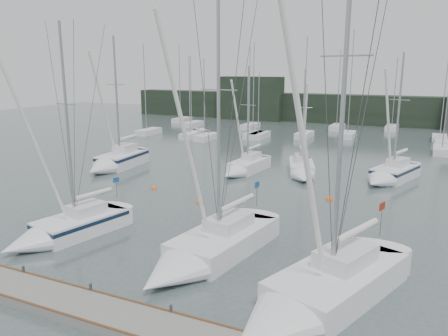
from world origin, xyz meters
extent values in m
plane|color=#485756|center=(0.00, 0.00, 0.00)|extent=(160.00, 160.00, 0.00)
cube|color=slate|center=(0.00, -5.00, 0.20)|extent=(24.00, 2.00, 0.40)
cube|color=black|center=(0.00, 62.00, 2.50)|extent=(90.00, 4.00, 5.00)
cube|color=black|center=(-20.00, 60.00, 4.00)|extent=(12.00, 3.00, 8.00)
cube|color=white|center=(12.07, 47.43, 0.35)|extent=(1.80, 4.50, 0.90)
cylinder|color=#9B9EA2|center=(12.07, 46.93, 7.73)|extent=(0.12, 0.12, 13.86)
cube|color=white|center=(-2.51, 53.06, 0.35)|extent=(1.80, 4.50, 0.90)
cylinder|color=#9B9EA2|center=(-2.51, 52.56, 6.58)|extent=(0.12, 0.12, 11.55)
cube|color=white|center=(-26.81, 36.26, 0.35)|extent=(1.80, 4.50, 0.90)
cylinder|color=#9B9EA2|center=(-26.81, 35.76, 6.84)|extent=(0.12, 0.12, 12.09)
cube|color=white|center=(-11.48, 39.77, 0.35)|extent=(1.80, 4.50, 0.90)
cylinder|color=#9B9EA2|center=(-11.48, 39.27, 6.91)|extent=(0.12, 0.12, 12.23)
cube|color=white|center=(-5.16, 43.02, 0.35)|extent=(1.80, 4.50, 0.90)
cylinder|color=#9B9EA2|center=(-5.16, 42.52, 7.24)|extent=(0.12, 0.12, 12.88)
cube|color=white|center=(-16.77, 35.40, 0.35)|extent=(1.80, 4.50, 0.90)
cylinder|color=#9B9EA2|center=(-16.77, 34.90, 5.79)|extent=(0.12, 0.12, 9.99)
cube|color=white|center=(-19.39, 36.08, 0.35)|extent=(1.80, 4.50, 0.90)
cylinder|color=#9B9EA2|center=(-19.39, 35.58, 5.93)|extent=(0.12, 0.12, 10.27)
cube|color=white|center=(12.19, 38.11, 0.35)|extent=(1.80, 4.50, 0.90)
cylinder|color=#9B9EA2|center=(12.19, 37.61, 6.85)|extent=(0.12, 0.12, 12.10)
cube|color=white|center=(12.34, 43.12, 0.35)|extent=(1.80, 4.50, 0.90)
cylinder|color=#9B9EA2|center=(12.34, 42.62, 5.27)|extent=(0.12, 0.12, 8.94)
cube|color=white|center=(-15.53, 48.55, 0.35)|extent=(1.80, 4.50, 0.90)
cylinder|color=#9B9EA2|center=(-15.53, 48.05, 6.77)|extent=(0.12, 0.12, 11.95)
cube|color=white|center=(-25.16, 46.78, 0.35)|extent=(1.80, 4.50, 0.90)
cylinder|color=#9B9EA2|center=(-25.16, 46.28, 6.15)|extent=(0.12, 0.12, 10.71)
cube|color=white|center=(-10.74, 39.87, 0.35)|extent=(1.80, 4.50, 0.90)
cylinder|color=#9B9EA2|center=(-10.74, 39.37, 4.86)|extent=(0.12, 0.12, 8.12)
cube|color=white|center=(5.45, 55.80, 0.35)|extent=(1.80, 4.50, 0.90)
cylinder|color=#9B9EA2|center=(5.45, 55.30, 5.97)|extent=(0.12, 0.12, 10.35)
cube|color=white|center=(0.47, 45.47, 0.35)|extent=(1.80, 4.50, 0.90)
cylinder|color=#9B9EA2|center=(0.47, 44.97, 7.70)|extent=(0.12, 0.12, 13.79)
cube|color=white|center=(-29.83, 51.12, 0.35)|extent=(1.80, 4.50, 0.90)
cylinder|color=#9B9EA2|center=(-29.83, 50.62, 7.14)|extent=(0.12, 0.12, 12.68)
cube|color=white|center=(-7.84, 1.69, 0.40)|extent=(3.63, 5.64, 1.34)
cone|color=white|center=(-8.62, -1.95, 0.40)|extent=(3.00, 2.73, 2.59)
cube|color=silver|center=(-7.74, 2.13, 1.39)|extent=(1.83, 2.34, 0.63)
cylinder|color=#9B9EA2|center=(-7.91, 1.33, 6.58)|extent=(0.16, 0.16, 11.02)
cylinder|color=white|center=(-7.62, 2.71, 2.19)|extent=(0.78, 2.54, 0.25)
cube|color=#0D1C32|center=(-7.84, 1.69, 0.85)|extent=(3.65, 5.66, 0.22)
cube|color=#194C8B|center=(-7.25, 4.41, 2.68)|extent=(0.12, 0.48, 0.32)
cube|color=white|center=(0.99, 2.97, 0.43)|extent=(4.05, 7.08, 1.44)
cone|color=white|center=(0.26, -1.75, 0.43)|extent=(3.47, 3.30, 3.07)
cube|color=silver|center=(1.07, 3.45, 1.49)|extent=(2.08, 2.90, 0.67)
cylinder|color=#9B9EA2|center=(0.92, 2.50, 7.36)|extent=(0.17, 0.17, 12.41)
cylinder|color=white|center=(1.20, 4.29, 2.35)|extent=(0.76, 3.27, 0.27)
cube|color=#194C8B|center=(1.53, 6.47, 2.88)|extent=(0.10, 0.51, 0.35)
cube|color=white|center=(7.49, 0.78, 0.48)|extent=(5.39, 7.67, 1.59)
cone|color=white|center=(5.77, -3.92, 0.48)|extent=(4.01, 3.91, 3.17)
cube|color=silver|center=(7.67, 1.28, 1.64)|extent=(2.60, 3.23, 0.74)
cylinder|color=#9B9EA2|center=(7.32, 0.31, 8.63)|extent=(0.19, 0.19, 14.72)
cylinder|color=white|center=(7.97, 2.10, 2.59)|extent=(1.45, 3.32, 0.30)
cube|color=maroon|center=(8.77, 4.27, 3.17)|extent=(0.21, 0.54, 0.38)
cube|color=white|center=(-17.00, 17.44, 0.50)|extent=(3.23, 5.86, 1.67)
cone|color=white|center=(-16.67, 13.41, 0.50)|extent=(2.97, 2.64, 2.78)
cube|color=silver|center=(-17.04, 17.99, 1.72)|extent=(1.71, 2.38, 0.78)
cylinder|color=#9B9EA2|center=(-16.97, 17.04, 6.95)|extent=(0.20, 0.20, 11.23)
cylinder|color=white|center=(-17.09, 18.57, 2.72)|extent=(0.54, 2.78, 0.31)
cube|color=#0D1C32|center=(-17.00, 17.44, 1.06)|extent=(3.25, 5.89, 0.28)
cube|color=white|center=(-4.71, 20.94, 0.40)|extent=(2.68, 5.15, 1.32)
cone|color=white|center=(-5.06, 17.41, 0.40)|extent=(2.40, 2.33, 2.21)
cube|color=silver|center=(-4.67, 21.38, 1.37)|extent=(1.40, 2.09, 0.62)
cylinder|color=#9B9EA2|center=(-4.75, 20.59, 5.42)|extent=(0.16, 0.16, 8.71)
cylinder|color=white|center=(-4.62, 21.93, 2.16)|extent=(0.48, 2.44, 0.25)
cube|color=white|center=(0.10, 22.01, 0.40)|extent=(3.52, 5.21, 1.33)
cone|color=white|center=(1.17, 18.77, 0.40)|extent=(2.67, 2.61, 2.14)
cube|color=silver|center=(-0.04, 22.43, 1.38)|extent=(1.71, 2.18, 0.62)
cylinder|color=#9B9EA2|center=(0.21, 21.68, 5.30)|extent=(0.16, 0.16, 8.47)
cylinder|color=white|center=(-0.20, 22.92, 2.18)|extent=(0.97, 2.29, 0.25)
cube|color=white|center=(8.19, 23.36, 0.43)|extent=(3.98, 5.67, 1.44)
cone|color=white|center=(7.03, 19.87, 0.43)|extent=(3.06, 2.88, 2.49)
cube|color=silver|center=(8.34, 23.81, 1.49)|extent=(1.95, 2.38, 0.67)
cylinder|color=#9B9EA2|center=(8.07, 23.01, 6.02)|extent=(0.17, 0.17, 9.74)
cylinder|color=white|center=(8.51, 24.33, 2.35)|extent=(1.05, 2.47, 0.27)
cube|color=#0D1C32|center=(8.19, 23.36, 0.91)|extent=(4.01, 5.69, 0.24)
sphere|color=orange|center=(-4.19, 9.92, 0.00)|extent=(0.54, 0.54, 0.54)
sphere|color=orange|center=(4.26, 14.68, 0.00)|extent=(0.55, 0.55, 0.55)
sphere|color=orange|center=(-9.35, 11.65, 0.00)|extent=(0.49, 0.49, 0.49)
ellipsoid|color=silver|center=(1.14, 0.31, 6.90)|extent=(0.42, 0.53, 0.22)
cube|color=#989AA0|center=(0.86, 0.44, 6.92)|extent=(0.50, 0.34, 0.12)
cube|color=#989AA0|center=(1.41, 0.18, 6.92)|extent=(0.50, 0.34, 0.12)
camera|label=1|loc=(10.31, -17.01, 9.67)|focal=35.00mm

